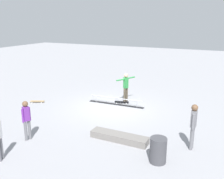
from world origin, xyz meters
name	(u,v)px	position (x,y,z in m)	size (l,w,h in m)	color
ground_plane	(112,107)	(0.00, 0.00, 0.00)	(60.00, 60.00, 0.00)	#9E9EA3
grind_rail	(116,102)	(0.02, -0.52, 0.17)	(3.27, 0.38, 0.39)	black
skate_ledge	(119,137)	(-1.92, 3.36, 0.14)	(2.33, 0.53, 0.28)	gray
skater_main	(126,86)	(-0.33, -1.09, 0.99)	(0.63, 1.29, 1.71)	brown
skateboard_main	(122,102)	(-0.18, -0.89, 0.07)	(0.82, 0.42, 0.09)	black
bystander_purple_shirt	(26,118)	(1.37, 4.86, 0.91)	(0.24, 0.37, 1.61)	slate
bystander_grey_shirt	(193,124)	(-4.58, 2.79, 0.97)	(0.24, 0.39, 1.72)	slate
loose_skateboard_natural	(37,101)	(4.25, 1.12, 0.07)	(0.81, 0.52, 0.09)	tan
trash_bin	(158,150)	(-3.71, 4.22, 0.44)	(0.56, 0.56, 0.88)	#47474C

